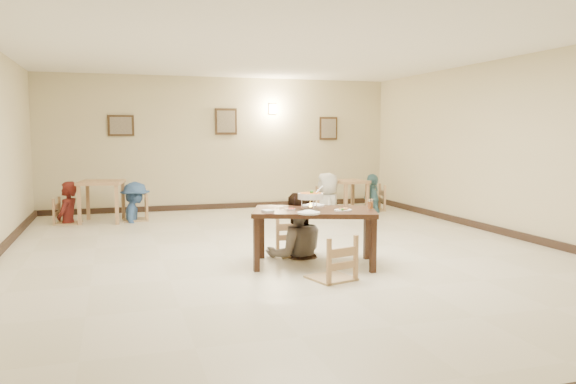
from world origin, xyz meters
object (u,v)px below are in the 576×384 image
object	(u,v)px
bg_chair_ll	(67,199)
bg_diner_b	(135,182)
main_diner	(296,193)
bg_chair_rl	(328,189)
bg_diner_a	(66,181)
chair_far	(294,220)
bg_chair_lr	(135,196)
bg_chair_rr	(372,186)
bg_diner_c	(328,173)
bg_diner_d	(372,174)
drink_glass	(371,205)
bg_table_left	(101,188)
curry_warmer	(311,196)
main_table	(314,216)
chair_near	(331,237)
bg_table_right	(349,186)

from	to	relation	value
bg_chair_ll	bg_diner_b	size ratio (longest dim) A/B	0.61
main_diner	bg_chair_ll	distance (m)	5.21
bg_chair_ll	bg_chair_rl	size ratio (longest dim) A/B	0.90
bg_diner_a	bg_diner_b	xyz separation A→B (m)	(1.26, 0.04, -0.04)
chair_far	bg_chair_lr	xyz separation A→B (m)	(-2.07, 3.93, -0.00)
bg_chair_rr	bg_diner_c	xyz separation A→B (m)	(-1.09, -0.04, 0.33)
bg_diner_d	drink_glass	bearing A→B (deg)	163.36
bg_chair_rl	bg_diner_d	size ratio (longest dim) A/B	0.64
bg_chair_rr	bg_diner_b	world-z (taller)	bg_diner_b
main_diner	bg_table_left	distance (m)	4.85
bg_diner_a	bg_diner_c	bearing A→B (deg)	109.06
chair_far	curry_warmer	world-z (taller)	curry_warmer
bg_diner_b	drink_glass	bearing A→B (deg)	-145.36
drink_glass	bg_diner_d	xyz separation A→B (m)	(2.34, 4.81, 0.02)
main_diner	drink_glass	size ratio (longest dim) A/B	13.48
drink_glass	bg_chair_ll	distance (m)	6.31
chair_far	bg_chair_lr	bearing A→B (deg)	120.13
main_table	bg_chair_ll	distance (m)	5.70
bg_diner_b	bg_chair_rl	bearing A→B (deg)	-86.68
chair_near	bg_chair_ll	bearing A→B (deg)	-73.84
main_table	chair_far	xyz separation A→B (m)	(-0.05, 0.70, -0.16)
chair_near	bg_table_right	size ratio (longest dim) A/B	1.26
drink_glass	bg_chair_ll	world-z (taller)	bg_chair_ll
main_table	curry_warmer	xyz separation A→B (m)	(-0.05, 0.01, 0.26)
bg_chair_rr	bg_diner_d	world-z (taller)	bg_diner_d
chair_near	bg_diner_a	bearing A→B (deg)	-73.84
bg_chair_rl	bg_table_left	bearing A→B (deg)	103.57
bg_diner_d	curry_warmer	bearing A→B (deg)	155.31
chair_near	bg_diner_b	size ratio (longest dim) A/B	0.66
bg_table_left	bg_diner_b	size ratio (longest dim) A/B	0.61
chair_far	bg_diner_c	distance (m)	4.37
main_diner	curry_warmer	world-z (taller)	main_diner
bg_chair_ll	bg_diner_c	bearing A→B (deg)	-79.16
chair_far	chair_near	size ratio (longest dim) A/B	0.99
bg_chair_lr	bg_diner_d	bearing A→B (deg)	88.80
bg_table_left	bg_diner_c	distance (m)	4.72
chair_near	drink_glass	distance (m)	0.99
chair_near	bg_diner_b	bearing A→B (deg)	-84.75
bg_chair_lr	bg_diner_d	size ratio (longest dim) A/B	0.61
bg_diner_d	bg_diner_c	bearing A→B (deg)	101.46
main_diner	bg_chair_ll	size ratio (longest dim) A/B	1.90
bg_table_left	bg_diner_d	world-z (taller)	bg_diner_d
chair_far	bg_table_left	distance (m)	4.77
main_table	bg_chair_rl	xyz separation A→B (m)	(1.97, 4.57, -0.14)
chair_far	bg_table_left	size ratio (longest dim) A/B	1.07
bg_diner_a	bg_table_left	bearing A→B (deg)	112.97
bg_chair_ll	bg_chair_lr	size ratio (longest dim) A/B	0.94
bg_table_left	bg_chair_ll	world-z (taller)	bg_chair_ll
chair_near	bg_chair_rr	bearing A→B (deg)	-135.91
main_diner	bg_chair_rl	distance (m)	4.47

